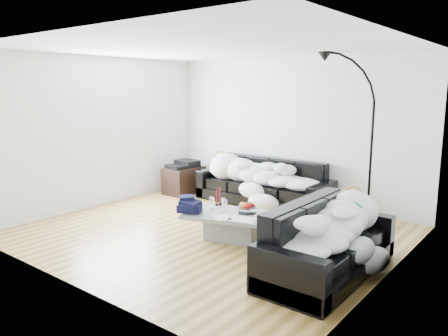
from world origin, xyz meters
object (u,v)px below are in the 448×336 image
Objects in this scene: sleeper_back at (262,170)px; av_cabinet at (184,180)px; sofa_right at (329,240)px; candle_right at (220,196)px; fruit_bowl at (247,207)px; stereo at (184,164)px; sleeper_right at (330,220)px; wine_glass_a at (223,204)px; wine_glass_b at (212,203)px; sofa_back at (263,182)px; floor_lamp at (371,151)px; coffee_table at (232,226)px; candle_left at (217,197)px; wine_glass_c at (224,205)px; shoes at (329,259)px.

av_cabinet is (-1.70, -0.20, -0.37)m from sleeper_back.
candle_right is at bearing 75.77° from sofa_right.
fruit_bowl is 2.91m from stereo.
sleeper_right is 9.95× the size of wine_glass_a.
wine_glass_a is (0.47, -1.69, -0.18)m from sleeper_back.
wine_glass_b reaches higher than av_cabinet.
candle_right is at bearing -79.81° from sofa_back.
sleeper_right is 0.73× the size of floor_lamp.
stereo is at bearing 146.56° from coffee_table.
candle_left is at bearing -33.56° from av_cabinet.
stereo reaches higher than candle_right.
wine_glass_a is 0.93× the size of wine_glass_c.
fruit_bowl is 2.91m from av_cabinet.
wine_glass_a is (0.47, -1.74, 0.05)m from sofa_back.
sofa_right is 10.44× the size of wine_glass_b.
sleeper_right is 4.34m from av_cabinet.
wine_glass_a is at bearing 79.17° from sofa_right.
wine_glass_a is 0.35× the size of shoes.
sleeper_back is at bearing 14.54° from stereo.
fruit_bowl is at bearing 45.97° from coffee_table.
sofa_right is 4.01× the size of shoes.
wine_glass_b is at bearing -36.35° from av_cabinet.
shoes is (1.83, -0.22, -0.44)m from candle_right.
sofa_back reaches higher than shoes.
wine_glass_c is at bearing 7.19° from wine_glass_b.
fruit_bowl is 1.35× the size of wine_glass_b.
fruit_bowl is at bearing -148.00° from floor_lamp.
candle_left is at bearing 77.23° from sleeper_right.
sofa_right is 1.44m from fruit_bowl.
sleeper_back is (0.00, -0.05, 0.23)m from sofa_back.
sofa_right is 7.51× the size of candle_right.
candle_left is 0.55× the size of stereo.
sleeper_back is 11.09× the size of wine_glass_b.
wine_glass_b is 1.03× the size of wine_glass_c.
wine_glass_c is (0.20, 0.03, -0.00)m from wine_glass_b.
coffee_table is (0.69, -1.78, -0.45)m from sleeper_back.
sofa_back is 1.07× the size of floor_lamp.
sofa_right is 4.33m from stereo.
fruit_bowl is 0.58m from candle_left.
wine_glass_c is 0.24× the size of av_cabinet.
sofa_right is 0.45m from shoes.
fruit_bowl is at bearing 9.43° from wine_glass_a.
stereo reaches higher than wine_glass_a.
sleeper_right is at bearing 104.04° from sofa_right.
candle_left is (-0.21, 0.11, 0.04)m from wine_glass_a.
sleeper_right is 3.83× the size of stereo.
sofa_right is (2.23, -2.07, -0.01)m from sofa_back.
stereo is at bearing 166.25° from shoes.
coffee_table is 0.44m from wine_glass_b.
candle_left is at bearing -119.35° from candle_right.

